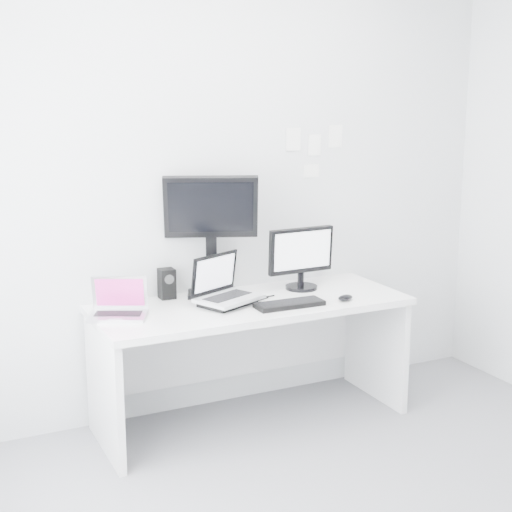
# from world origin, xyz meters

# --- Properties ---
(back_wall) EXTENTS (3.60, 0.00, 3.60)m
(back_wall) POSITION_xyz_m (0.00, 1.60, 1.35)
(back_wall) COLOR silver
(back_wall) RESTS_ON ground
(desk) EXTENTS (1.80, 0.70, 0.73)m
(desk) POSITION_xyz_m (0.00, 1.25, 0.36)
(desk) COLOR white
(desk) RESTS_ON ground
(macbook) EXTENTS (0.37, 0.33, 0.22)m
(macbook) POSITION_xyz_m (-0.77, 1.28, 0.84)
(macbook) COLOR #ADADB2
(macbook) RESTS_ON desk
(speaker) EXTENTS (0.12, 0.12, 0.18)m
(speaker) POSITION_xyz_m (-0.41, 1.53, 0.82)
(speaker) COLOR black
(speaker) RESTS_ON desk
(dell_laptop) EXTENTS (0.43, 0.39, 0.29)m
(dell_laptop) POSITION_xyz_m (-0.14, 1.24, 0.88)
(dell_laptop) COLOR #B3B7BC
(dell_laptop) RESTS_ON desk
(rear_monitor) EXTENTS (0.57, 0.39, 0.73)m
(rear_monitor) POSITION_xyz_m (-0.15, 1.48, 1.10)
(rear_monitor) COLOR black
(rear_monitor) RESTS_ON desk
(samsung_monitor) EXTENTS (0.43, 0.21, 0.39)m
(samsung_monitor) POSITION_xyz_m (0.40, 1.38, 0.93)
(samsung_monitor) COLOR black
(samsung_monitor) RESTS_ON desk
(keyboard) EXTENTS (0.39, 0.15, 0.03)m
(keyboard) POSITION_xyz_m (0.15, 1.07, 0.74)
(keyboard) COLOR black
(keyboard) RESTS_ON desk
(mouse) EXTENTS (0.12, 0.09, 0.03)m
(mouse) POSITION_xyz_m (0.50, 1.04, 0.75)
(mouse) COLOR black
(mouse) RESTS_ON desk
(wall_note_0) EXTENTS (0.10, 0.00, 0.14)m
(wall_note_0) POSITION_xyz_m (0.45, 1.59, 1.62)
(wall_note_0) COLOR white
(wall_note_0) RESTS_ON back_wall
(wall_note_1) EXTENTS (0.09, 0.00, 0.13)m
(wall_note_1) POSITION_xyz_m (0.60, 1.59, 1.58)
(wall_note_1) COLOR white
(wall_note_1) RESTS_ON back_wall
(wall_note_2) EXTENTS (0.10, 0.00, 0.14)m
(wall_note_2) POSITION_xyz_m (0.75, 1.59, 1.63)
(wall_note_2) COLOR white
(wall_note_2) RESTS_ON back_wall
(wall_note_3) EXTENTS (0.11, 0.00, 0.08)m
(wall_note_3) POSITION_xyz_m (0.58, 1.59, 1.42)
(wall_note_3) COLOR white
(wall_note_3) RESTS_ON back_wall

